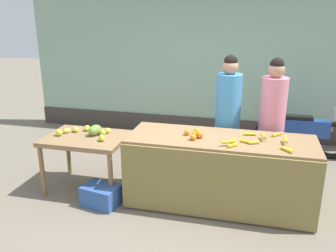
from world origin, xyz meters
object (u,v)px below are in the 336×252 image
(vendor_woman_pink_shirt, at_px, (271,125))
(produce_crate, at_px, (101,195))
(produce_sack, at_px, (155,156))
(vendor_woman_blue_shirt, at_px, (228,121))
(parked_motorcycle, at_px, (303,134))

(vendor_woman_pink_shirt, height_order, produce_crate, vendor_woman_pink_shirt)
(produce_crate, distance_m, produce_sack, 1.13)
(produce_crate, xyz_separation_m, produce_sack, (0.42, 1.04, 0.15))
(vendor_woman_blue_shirt, xyz_separation_m, vendor_woman_pink_shirt, (0.58, 0.00, -0.01))
(vendor_woman_blue_shirt, xyz_separation_m, produce_sack, (-1.04, 0.00, -0.64))
(vendor_woman_pink_shirt, bearing_deg, produce_sack, 179.95)
(parked_motorcycle, height_order, produce_crate, parked_motorcycle)
(vendor_woman_pink_shirt, height_order, parked_motorcycle, vendor_woman_pink_shirt)
(vendor_woman_blue_shirt, height_order, produce_crate, vendor_woman_blue_shirt)
(produce_crate, relative_size, produce_sack, 0.80)
(produce_sack, bearing_deg, vendor_woman_blue_shirt, -0.20)
(parked_motorcycle, relative_size, produce_sack, 2.90)
(vendor_woman_pink_shirt, distance_m, produce_sack, 1.73)
(vendor_woman_pink_shirt, distance_m, parked_motorcycle, 1.46)
(produce_crate, bearing_deg, produce_sack, 68.06)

